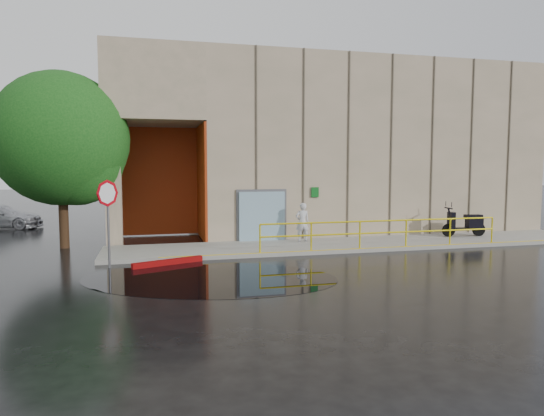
% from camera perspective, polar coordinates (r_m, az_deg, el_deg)
% --- Properties ---
extents(ground, '(120.00, 120.00, 0.00)m').
position_cam_1_polar(ground, '(14.32, 3.34, -7.93)').
color(ground, black).
rests_on(ground, ground).
extents(sidewalk, '(20.00, 3.00, 0.15)m').
position_cam_1_polar(sidewalk, '(19.86, 10.51, -4.17)').
color(sidewalk, gray).
rests_on(sidewalk, ground).
extents(building, '(20.00, 10.17, 8.00)m').
position_cam_1_polar(building, '(26.04, 6.90, 7.14)').
color(building, gray).
rests_on(building, ground).
extents(guardrail, '(9.56, 0.06, 1.03)m').
position_cam_1_polar(guardrail, '(18.68, 12.96, -2.91)').
color(guardrail, '#D5BF0B').
rests_on(guardrail, sidewalk).
extents(person, '(0.58, 0.38, 1.57)m').
position_cam_1_polar(person, '(19.60, 3.59, -1.68)').
color(person, silver).
rests_on(person, sidewalk).
extents(scooter, '(2.00, 0.81, 1.52)m').
position_cam_1_polar(scooter, '(22.59, 21.73, -0.92)').
color(scooter, black).
rests_on(scooter, sidewalk).
extents(stop_sign, '(0.60, 0.63, 2.77)m').
position_cam_1_polar(stop_sign, '(15.87, -18.76, 0.39)').
color(stop_sign, '#5F5E63').
rests_on(stop_sign, ground).
extents(red_curb, '(2.29, 1.07, 0.18)m').
position_cam_1_polar(red_curb, '(16.13, -12.12, -6.25)').
color(red_curb, '#7F0505').
rests_on(red_curb, ground).
extents(puddle, '(8.33, 6.49, 0.01)m').
position_cam_1_polar(puddle, '(14.07, -7.41, -8.18)').
color(puddle, black).
rests_on(puddle, ground).
extents(car_c, '(4.38, 2.45, 1.20)m').
position_cam_1_polar(car_c, '(28.51, -29.36, -0.91)').
color(car_c, '#AFB0B7').
rests_on(car_c, ground).
extents(tree_near, '(5.14, 5.14, 6.81)m').
position_cam_1_polar(tree_near, '(20.39, -23.20, 6.93)').
color(tree_near, black).
rests_on(tree_near, ground).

